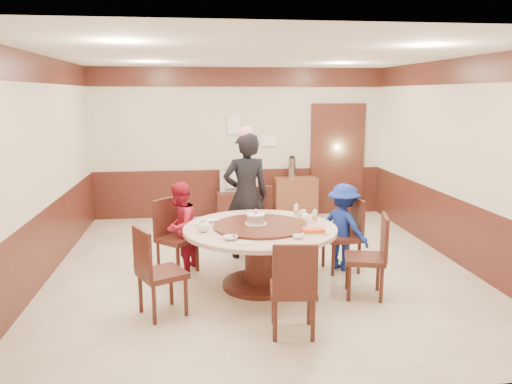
{
  "coord_description": "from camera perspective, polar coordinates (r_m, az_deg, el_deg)",
  "views": [
    {
      "loc": [
        -0.85,
        -6.41,
        2.32
      ],
      "look_at": [
        -0.09,
        -0.28,
        1.1
      ],
      "focal_mm": 35.0,
      "sensor_mm": 36.0,
      "label": 1
    }
  ],
  "objects": [
    {
      "name": "room",
      "position": [
        6.6,
        0.55,
        0.32
      ],
      "size": [
        6.0,
        6.04,
        2.84
      ],
      "color": "beige",
      "rests_on": "ground"
    },
    {
      "name": "banquet_table",
      "position": [
        6.05,
        0.47,
        -6.0
      ],
      "size": [
        1.84,
        1.84,
        0.78
      ],
      "color": "#451C15",
      "rests_on": "ground"
    },
    {
      "name": "chair_0",
      "position": [
        6.77,
        9.88,
        -6.32
      ],
      "size": [
        0.49,
        0.48,
        0.97
      ],
      "rotation": [
        0.0,
        0.0,
        1.67
      ],
      "color": "#451C15",
      "rests_on": "ground"
    },
    {
      "name": "chair_1",
      "position": [
        7.38,
        0.49,
        -4.69
      ],
      "size": [
        0.45,
        0.46,
        0.97
      ],
      "rotation": [
        0.0,
        0.0,
        3.16
      ],
      "color": "#451C15",
      "rests_on": "ground"
    },
    {
      "name": "chair_2",
      "position": [
        6.69,
        -9.08,
        -6.52
      ],
      "size": [
        0.62,
        0.62,
        0.97
      ],
      "rotation": [
        0.0,
        0.0,
        3.95
      ],
      "color": "#451C15",
      "rests_on": "ground"
    },
    {
      "name": "chair_3",
      "position": [
        5.47,
        -10.84,
        -10.66
      ],
      "size": [
        0.6,
        0.59,
        0.97
      ],
      "rotation": [
        0.0,
        0.0,
        5.2
      ],
      "color": "#451C15",
      "rests_on": "ground"
    },
    {
      "name": "chair_4",
      "position": [
        4.98,
        4.25,
        -12.71
      ],
      "size": [
        0.49,
        0.5,
        0.97
      ],
      "rotation": [
        0.0,
        0.0,
        6.16
      ],
      "color": "#451C15",
      "rests_on": "ground"
    },
    {
      "name": "chair_5",
      "position": [
        5.98,
        12.49,
        -8.79
      ],
      "size": [
        0.54,
        0.54,
        0.97
      ],
      "rotation": [
        0.0,
        0.0,
        7.6
      ],
      "color": "#451C15",
      "rests_on": "ground"
    },
    {
      "name": "person_standing",
      "position": [
        7.07,
        -1.15,
        -0.45
      ],
      "size": [
        0.7,
        0.51,
        1.79
      ],
      "primitive_type": "imported",
      "rotation": [
        0.0,
        0.0,
        3.27
      ],
      "color": "black",
      "rests_on": "ground"
    },
    {
      "name": "person_red",
      "position": [
        6.62,
        -8.7,
        -4.0
      ],
      "size": [
        0.65,
        0.72,
        1.2
      ],
      "primitive_type": "imported",
      "rotation": [
        0.0,
        0.0,
        4.3
      ],
      "color": "#B4182E",
      "rests_on": "ground"
    },
    {
      "name": "person_blue",
      "position": [
        6.74,
        9.96,
        -3.96
      ],
      "size": [
        0.79,
        0.86,
        1.16
      ],
      "primitive_type": "imported",
      "rotation": [
        0.0,
        0.0,
        2.21
      ],
      "color": "navy",
      "rests_on": "ground"
    },
    {
      "name": "birthday_cake",
      "position": [
        5.99,
        -0.01,
        -3.1
      ],
      "size": [
        0.27,
        0.27,
        0.19
      ],
      "color": "white",
      "rests_on": "banquet_table"
    },
    {
      "name": "teapot_left",
      "position": [
        5.81,
        -6.06,
        -3.96
      ],
      "size": [
        0.17,
        0.15,
        0.13
      ],
      "primitive_type": "ellipsoid",
      "color": "white",
      "rests_on": "banquet_table"
    },
    {
      "name": "teapot_right",
      "position": [
        6.28,
        5.41,
        -2.81
      ],
      "size": [
        0.17,
        0.15,
        0.13
      ],
      "primitive_type": "ellipsoid",
      "color": "white",
      "rests_on": "banquet_table"
    },
    {
      "name": "bowl_0",
      "position": [
        6.24,
        -4.93,
        -3.26
      ],
      "size": [
        0.15,
        0.15,
        0.04
      ],
      "primitive_type": "imported",
      "color": "white",
      "rests_on": "banquet_table"
    },
    {
      "name": "bowl_1",
      "position": [
        5.54,
        4.87,
        -5.11
      ],
      "size": [
        0.13,
        0.13,
        0.04
      ],
      "primitive_type": "imported",
      "color": "white",
      "rests_on": "banquet_table"
    },
    {
      "name": "bowl_2",
      "position": [
        5.48,
        -2.93,
        -5.26
      ],
      "size": [
        0.16,
        0.16,
        0.04
      ],
      "primitive_type": "imported",
      "color": "white",
      "rests_on": "banquet_table"
    },
    {
      "name": "bowl_3",
      "position": [
        5.95,
        7.08,
        -4.0
      ],
      "size": [
        0.13,
        0.13,
        0.04
      ],
      "primitive_type": "imported",
      "color": "white",
      "rests_on": "banquet_table"
    },
    {
      "name": "bowl_4",
      "position": [
        6.07,
        -6.15,
        -3.71
      ],
      "size": [
        0.16,
        0.16,
        0.04
      ],
      "primitive_type": "imported",
      "color": "white",
      "rests_on": "banquet_table"
    },
    {
      "name": "saucer_near",
      "position": [
        5.34,
        -1.29,
        -5.86
      ],
      "size": [
        0.18,
        0.18,
        0.01
      ],
      "primitive_type": "cylinder",
      "color": "white",
      "rests_on": "banquet_table"
    },
    {
      "name": "saucer_far",
      "position": [
        6.54,
        3.81,
        -2.7
      ],
      "size": [
        0.18,
        0.18,
        0.01
      ],
      "primitive_type": "cylinder",
      "color": "white",
      "rests_on": "banquet_table"
    },
    {
      "name": "shrimp_platter",
      "position": [
        5.74,
        6.59,
        -4.49
      ],
      "size": [
        0.3,
        0.2,
        0.06
      ],
      "color": "white",
      "rests_on": "banquet_table"
    },
    {
      "name": "bottle_0",
      "position": [
        6.05,
        5.02,
        -3.13
      ],
      "size": [
        0.06,
        0.06,
        0.16
      ],
      "primitive_type": "cylinder",
      "color": "silver",
      "rests_on": "banquet_table"
    },
    {
      "name": "bottle_1",
      "position": [
        6.17,
        6.73,
        -2.89
      ],
      "size": [
        0.06,
        0.06,
        0.16
      ],
      "primitive_type": "cylinder",
      "color": "silver",
      "rests_on": "banquet_table"
    },
    {
      "name": "bottle_2",
      "position": [
        6.47,
        4.6,
        -2.18
      ],
      "size": [
        0.06,
        0.06,
        0.16
      ],
      "primitive_type": "cylinder",
      "color": "silver",
      "rests_on": "banquet_table"
    },
    {
      "name": "tv_stand",
      "position": [
        9.42,
        -1.92,
        -1.53
      ],
      "size": [
        0.85,
        0.45,
        0.5
      ],
      "primitive_type": "cube",
      "color": "#451C15",
      "rests_on": "ground"
    },
    {
      "name": "television",
      "position": [
        9.34,
        -1.94,
        1.2
      ],
      "size": [
        0.71,
        0.1,
        0.41
      ],
      "primitive_type": "imported",
      "rotation": [
        0.0,
        0.0,
        3.13
      ],
      "color": "#939496",
      "rests_on": "tv_stand"
    },
    {
      "name": "side_cabinet",
      "position": [
        9.58,
        4.53,
        -0.58
      ],
      "size": [
        0.8,
        0.4,
        0.75
      ],
      "primitive_type": "cube",
      "color": "brown",
      "rests_on": "ground"
    },
    {
      "name": "thermos",
      "position": [
        9.47,
        4.13,
        2.76
      ],
      "size": [
        0.15,
        0.15,
        0.38
      ],
      "primitive_type": "cylinder",
      "color": "silver",
      "rests_on": "side_cabinet"
    },
    {
      "name": "notice_left",
      "position": [
        9.41,
        -2.5,
        7.68
      ],
      "size": [
        0.25,
        0.0,
        0.35
      ],
      "primitive_type": "cube",
      "color": "white",
      "rests_on": "room"
    },
    {
      "name": "notice_right",
      "position": [
        9.51,
        1.45,
        5.91
      ],
      "size": [
        0.3,
        0.0,
        0.22
      ],
      "primitive_type": "cube",
      "color": "white",
      "rests_on": "room"
    }
  ]
}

